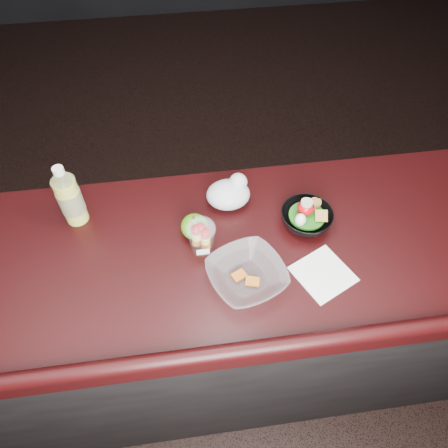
{
  "coord_description": "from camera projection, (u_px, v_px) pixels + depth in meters",
  "views": [
    {
      "loc": [
        -0.02,
        -0.51,
        2.19
      ],
      "look_at": [
        0.1,
        0.34,
        1.1
      ],
      "focal_mm": 35.0,
      "sensor_mm": 36.0,
      "label": 1
    }
  ],
  "objects": [
    {
      "name": "paper_napkin",
      "position": [
        323.0,
        274.0,
        1.36
      ],
      "size": [
        0.21,
        0.21,
        0.0
      ],
      "primitive_type": "cube",
      "rotation": [
        0.0,
        0.0,
        0.45
      ],
      "color": "white",
      "rests_on": "counter"
    },
    {
      "name": "green_apple",
      "position": [
        194.0,
        227.0,
        1.43
      ],
      "size": [
        0.09,
        0.09,
        0.09
      ],
      "color": "#44840F",
      "rests_on": "counter"
    },
    {
      "name": "counter",
      "position": [
        202.0,
        321.0,
        1.81
      ],
      "size": [
        4.06,
        0.71,
        1.02
      ],
      "color": "black",
      "rests_on": "ground"
    },
    {
      "name": "snack_bowl",
      "position": [
        306.0,
        217.0,
        1.46
      ],
      "size": [
        0.2,
        0.2,
        0.1
      ],
      "rotation": [
        0.0,
        0.0,
        -0.15
      ],
      "color": "black",
      "rests_on": "counter"
    },
    {
      "name": "lemonade_bottle",
      "position": [
        70.0,
        199.0,
        1.42
      ],
      "size": [
        0.08,
        0.08,
        0.24
      ],
      "color": "#CDD236",
      "rests_on": "counter"
    },
    {
      "name": "fruit_cup",
      "position": [
        201.0,
        236.0,
        1.37
      ],
      "size": [
        0.09,
        0.09,
        0.13
      ],
      "color": "white",
      "rests_on": "counter"
    },
    {
      "name": "takeout_bowl",
      "position": [
        247.0,
        275.0,
        1.33
      ],
      "size": [
        0.3,
        0.3,
        0.06
      ],
      "rotation": [
        0.0,
        0.0,
        0.35
      ],
      "color": "silver",
      "rests_on": "counter"
    },
    {
      "name": "plastic_bag",
      "position": [
        230.0,
        193.0,
        1.51
      ],
      "size": [
        0.15,
        0.12,
        0.11
      ],
      "color": "silver",
      "rests_on": "counter"
    },
    {
      "name": "room_shell",
      "position": [
        185.0,
        96.0,
        0.59
      ],
      "size": [
        8.0,
        8.0,
        8.0
      ],
      "color": "black",
      "rests_on": "ground"
    },
    {
      "name": "ground",
      "position": [
        213.0,
        429.0,
        2.03
      ],
      "size": [
        8.0,
        8.0,
        0.0
      ],
      "primitive_type": "plane",
      "color": "black",
      "rests_on": "ground"
    }
  ]
}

